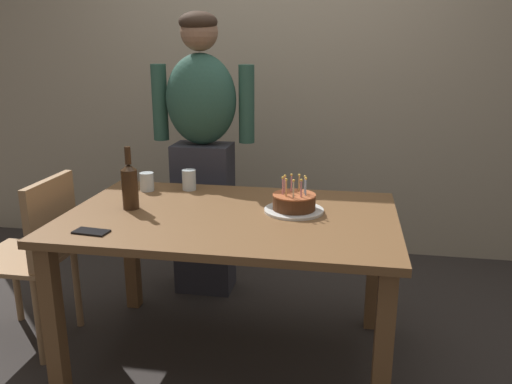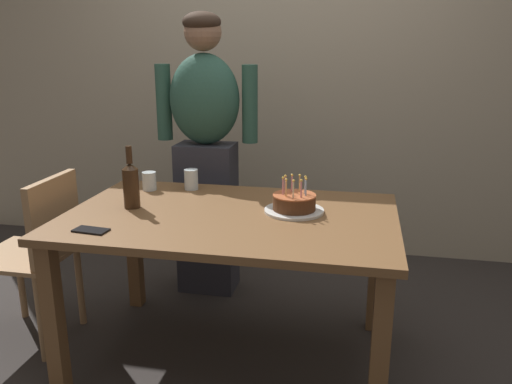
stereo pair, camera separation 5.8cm
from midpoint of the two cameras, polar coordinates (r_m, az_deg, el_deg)
The scene contains 10 objects.
ground_plane at distance 2.70m, azimuth -3.24°, elevation -17.49°, with size 10.00×10.00×0.00m, color #332D2B.
back_wall at distance 3.78m, azimuth 1.95°, elevation 13.07°, with size 5.20×0.10×2.60m, color tan.
dining_table at distance 2.41m, azimuth -3.48°, elevation -4.61°, with size 1.50×0.96×0.74m.
birthday_cake at distance 2.40m, azimuth 3.49°, elevation -1.27°, with size 0.28×0.28×0.17m.
water_glass_near at distance 2.78m, azimuth -7.93°, elevation 1.33°, with size 0.07×0.07×0.11m, color silver.
water_glass_far at distance 2.80m, azimuth -12.43°, elevation 1.10°, with size 0.07×0.07×0.10m, color silver.
wine_bottle at distance 2.49m, azimuth -14.34°, elevation 0.73°, with size 0.08×0.08×0.30m.
cell_phone at distance 2.25m, azimuth -18.30°, elevation -4.16°, with size 0.14×0.07×0.01m, color black.
person_man_bearded at distance 3.09m, azimuth -6.40°, elevation 4.38°, with size 0.61×0.27×1.66m.
dining_chair at distance 2.80m, azimuth -23.45°, elevation -5.71°, with size 0.42×0.42×0.87m.
Camera 1 is at (0.51, -2.20, 1.48)m, focal length 36.55 mm.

